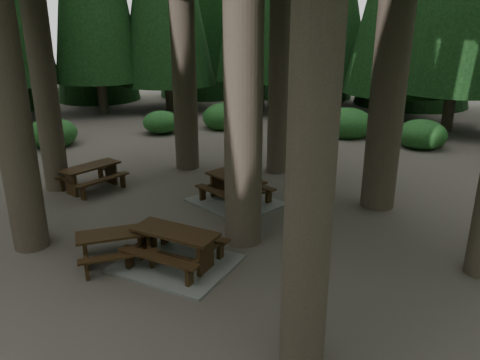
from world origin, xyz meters
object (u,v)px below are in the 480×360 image
Objects in this scene: picnic_table_a at (176,253)px; picnic_table_c at (235,194)px; picnic_table_e at (116,242)px; picnic_table_b at (91,174)px.

picnic_table_c is (-1.20, 3.49, -0.01)m from picnic_table_a.
picnic_table_a is 1.28m from picnic_table_e.
picnic_table_a is 1.50× the size of picnic_table_b.
picnic_table_c reaches higher than picnic_table_b.
picnic_table_c is 4.18m from picnic_table_e.
picnic_table_a is at bearing -62.95° from picnic_table_c.
picnic_table_a reaches higher than picnic_table_c.
picnic_table_b is 4.49m from picnic_table_c.
picnic_table_c is at bearing 97.98° from picnic_table_a.
picnic_table_a is 1.04× the size of picnic_table_c.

